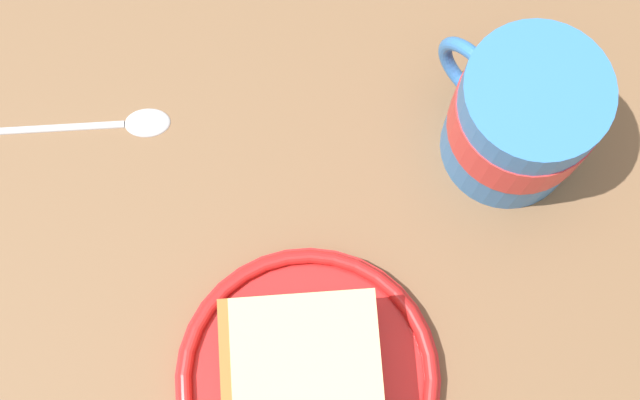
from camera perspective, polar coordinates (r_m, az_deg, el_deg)
The scene contains 5 objects.
ground_plane at distance 56.65cm, azimuth -0.61°, elevation -5.99°, with size 144.52×144.52×2.41cm, color brown.
small_plate at distance 53.89cm, azimuth -0.78°, elevation -11.36°, with size 15.81×15.81×1.93cm.
cake_slice at distance 51.20cm, azimuth -1.12°, elevation -11.18°, with size 10.78×10.89×5.07cm.
tea_mug at distance 54.25cm, azimuth 12.74°, elevation 5.16°, with size 10.76×8.58×9.79cm.
teaspoon at distance 59.48cm, azimuth -13.34°, elevation 4.81°, with size 5.39×13.33×0.80cm.
Camera 1 is at (-8.57, 2.72, 54.72)cm, focal length 49.96 mm.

